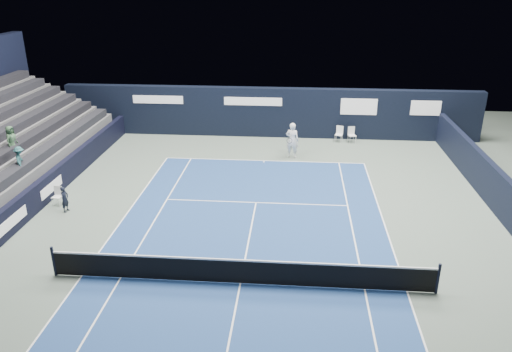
{
  "coord_description": "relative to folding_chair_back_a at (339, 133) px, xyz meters",
  "views": [
    {
      "loc": [
        1.68,
        -14.02,
        9.64
      ],
      "look_at": [
        -0.0,
        6.42,
        1.3
      ],
      "focal_mm": 35.0,
      "sensor_mm": 36.0,
      "label": 1
    }
  ],
  "objects": [
    {
      "name": "line_judge",
      "position": [
        -12.56,
        -10.87,
        0.02
      ],
      "size": [
        0.36,
        0.47,
        1.16
      ],
      "primitive_type": "imported",
      "rotation": [
        0.0,
        0.0,
        1.37
      ],
      "color": "black",
      "rests_on": "ground"
    },
    {
      "name": "side_barrier_left",
      "position": [
        -13.87,
        -9.74,
        0.05
      ],
      "size": [
        0.33,
        22.0,
        1.2
      ],
      "color": "black",
      "rests_on": "ground"
    },
    {
      "name": "court_markings",
      "position": [
        -4.37,
        -15.72,
        -0.54
      ],
      "size": [
        11.03,
        23.83,
        0.0
      ],
      "color": "white",
      "rests_on": "court_surface"
    },
    {
      "name": "ground",
      "position": [
        -4.37,
        -13.72,
        -0.55
      ],
      "size": [
        48.0,
        48.0,
        0.0
      ],
      "primitive_type": "plane",
      "color": "#4E5D53",
      "rests_on": "ground"
    },
    {
      "name": "folding_chair_back_b",
      "position": [
        0.75,
        -0.11,
        0.0
      ],
      "size": [
        0.53,
        0.51,
        0.98
      ],
      "rotation": [
        0.0,
        0.0,
        0.26
      ],
      "color": "silver",
      "rests_on": "ground"
    },
    {
      "name": "back_sponsor_wall",
      "position": [
        -4.37,
        0.78,
        1.0
      ],
      "size": [
        26.0,
        0.63,
        3.1
      ],
      "color": "black",
      "rests_on": "ground"
    },
    {
      "name": "court_surface",
      "position": [
        -4.37,
        -15.72,
        -0.55
      ],
      "size": [
        10.97,
        23.77,
        0.01
      ],
      "primitive_type": "cube",
      "color": "navy",
      "rests_on": "ground"
    },
    {
      "name": "tennis_net",
      "position": [
        -4.37,
        -15.72,
        -0.04
      ],
      "size": [
        12.9,
        0.1,
        1.1
      ],
      "color": "black",
      "rests_on": "ground"
    },
    {
      "name": "folding_chair_back_a",
      "position": [
        0.0,
        0.0,
        0.0
      ],
      "size": [
        0.53,
        0.52,
        0.97
      ],
      "rotation": [
        0.0,
        0.0,
        -0.3
      ],
      "color": "silver",
      "rests_on": "ground"
    },
    {
      "name": "enclosure_wall_right",
      "position": [
        6.13,
        -9.72,
        0.35
      ],
      "size": [
        0.3,
        22.0,
        1.8
      ],
      "primitive_type": "cube",
      "color": "black",
      "rests_on": "ground"
    },
    {
      "name": "line_judge_chair",
      "position": [
        -13.21,
        -10.23,
        -0.06
      ],
      "size": [
        0.41,
        0.4,
        0.87
      ],
      "rotation": [
        0.0,
        0.0,
        -0.08
      ],
      "color": "white",
      "rests_on": "ground"
    },
    {
      "name": "tennis_player",
      "position": [
        -2.86,
        -3.12,
        0.45
      ],
      "size": [
        0.82,
        0.93,
        2.01
      ],
      "color": "white",
      "rests_on": "ground"
    }
  ]
}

